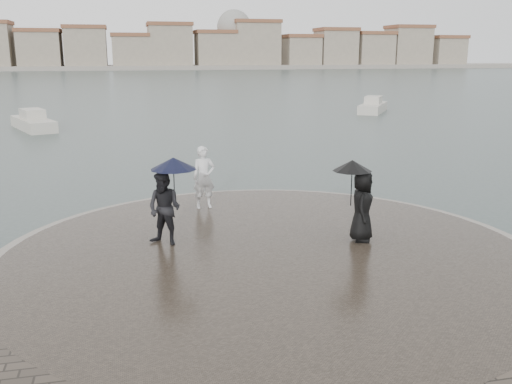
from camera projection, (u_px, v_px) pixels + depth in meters
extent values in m
plane|color=#2B3835|center=(320.00, 341.00, 9.63)|extent=(400.00, 400.00, 0.00)
cylinder|color=gray|center=(269.00, 261.00, 12.90)|extent=(12.50, 12.50, 0.32)
cylinder|color=#2D261E|center=(269.00, 260.00, 12.90)|extent=(11.90, 11.90, 0.36)
imported|color=silver|center=(204.00, 177.00, 16.35)|extent=(0.70, 0.50, 1.80)
imported|color=black|center=(164.00, 209.00, 13.20)|extent=(1.06, 1.02, 1.72)
cylinder|color=black|center=(174.00, 187.00, 13.24)|extent=(0.02, 0.02, 0.90)
cone|color=black|center=(173.00, 163.00, 13.11)|extent=(1.08, 1.08, 0.28)
imported|color=black|center=(362.00, 206.00, 13.47)|extent=(0.85, 0.98, 1.69)
cylinder|color=black|center=(351.00, 187.00, 13.40)|extent=(0.02, 0.02, 0.90)
cone|color=black|center=(352.00, 165.00, 13.28)|extent=(0.93, 0.93, 0.26)
cube|color=gray|center=(131.00, 67.00, 163.67)|extent=(260.00, 20.00, 1.20)
cube|color=gray|center=(40.00, 52.00, 154.50)|extent=(11.00, 10.00, 10.00)
cube|color=brown|center=(38.00, 31.00, 153.19)|extent=(11.60, 10.60, 1.00)
cube|color=gray|center=(86.00, 50.00, 157.03)|extent=(11.00, 10.00, 11.00)
cube|color=brown|center=(85.00, 27.00, 155.60)|extent=(11.60, 10.60, 1.00)
cube|color=gray|center=(131.00, 53.00, 159.91)|extent=(10.00, 10.00, 9.00)
cube|color=brown|center=(130.00, 35.00, 158.72)|extent=(10.60, 10.60, 1.00)
cube|color=gray|center=(170.00, 48.00, 161.97)|extent=(12.00, 10.00, 12.00)
cube|color=brown|center=(169.00, 24.00, 160.43)|extent=(12.60, 10.60, 1.00)
cube|color=gray|center=(215.00, 52.00, 165.08)|extent=(11.00, 10.00, 10.00)
cube|color=brown|center=(215.00, 32.00, 163.77)|extent=(11.60, 10.60, 1.00)
cube|color=gray|center=(256.00, 46.00, 167.36)|extent=(13.00, 10.00, 13.00)
cube|color=brown|center=(256.00, 22.00, 165.70)|extent=(13.60, 10.60, 1.00)
cube|color=gray|center=(301.00, 53.00, 170.92)|extent=(10.00, 10.00, 9.00)
cube|color=brown|center=(301.00, 36.00, 169.73)|extent=(10.60, 10.60, 1.00)
cube|color=gray|center=(336.00, 50.00, 173.11)|extent=(11.00, 10.00, 11.00)
cube|color=brown|center=(336.00, 29.00, 171.68)|extent=(11.60, 10.60, 1.00)
cube|color=gray|center=(372.00, 52.00, 175.87)|extent=(11.00, 10.00, 10.00)
cube|color=brown|center=(373.00, 33.00, 174.56)|extent=(11.60, 10.60, 1.00)
cube|color=gray|center=(408.00, 48.00, 178.28)|extent=(12.00, 10.00, 12.00)
cube|color=brown|center=(409.00, 27.00, 176.73)|extent=(12.60, 10.60, 1.00)
cube|color=gray|center=(445.00, 53.00, 181.50)|extent=(10.00, 10.00, 9.00)
cube|color=brown|center=(446.00, 37.00, 180.31)|extent=(10.60, 10.60, 1.00)
sphere|color=gray|center=(234.00, 27.00, 166.62)|extent=(10.00, 10.00, 10.00)
cube|color=#BAB5A7|center=(34.00, 126.00, 36.04)|extent=(3.47, 5.71, 0.90)
cube|color=#BAB5A7|center=(33.00, 116.00, 35.89)|extent=(1.84, 2.30, 0.90)
cube|color=#BAB5A7|center=(373.00, 109.00, 46.50)|extent=(4.34, 5.48, 0.90)
cube|color=#BAB5A7|center=(373.00, 102.00, 46.36)|extent=(2.10, 2.33, 0.90)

